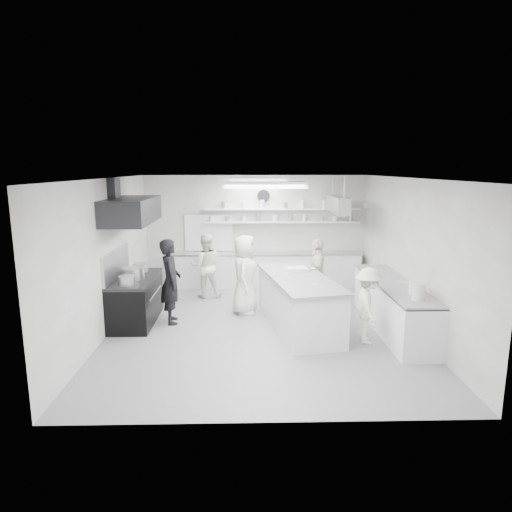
{
  "coord_description": "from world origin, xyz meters",
  "views": [
    {
      "loc": [
        -0.31,
        -8.69,
        3.21
      ],
      "look_at": [
        -0.07,
        0.6,
        1.36
      ],
      "focal_mm": 31.43,
      "sensor_mm": 36.0,
      "label": 1
    }
  ],
  "objects_px": {
    "right_counter": "(393,307)",
    "prep_island": "(298,303)",
    "stove": "(136,301)",
    "cook_back": "(206,266)",
    "cook_stove": "(171,281)",
    "back_counter": "(267,270)"
  },
  "relations": [
    {
      "from": "cook_back",
      "to": "cook_stove",
      "type": "bearing_deg",
      "value": 69.01
    },
    {
      "from": "right_counter",
      "to": "prep_island",
      "type": "xyz_separation_m",
      "value": [
        -1.88,
        0.17,
        0.04
      ]
    },
    {
      "from": "stove",
      "to": "back_counter",
      "type": "bearing_deg",
      "value": 43.99
    },
    {
      "from": "cook_stove",
      "to": "stove",
      "type": "bearing_deg",
      "value": 72.19
    },
    {
      "from": "prep_island",
      "to": "cook_back",
      "type": "distance_m",
      "value": 3.05
    },
    {
      "from": "cook_stove",
      "to": "prep_island",
      "type": "bearing_deg",
      "value": -110.58
    },
    {
      "from": "cook_back",
      "to": "back_counter",
      "type": "bearing_deg",
      "value": -151.86
    },
    {
      "from": "back_counter",
      "to": "cook_back",
      "type": "height_order",
      "value": "cook_back"
    },
    {
      "from": "prep_island",
      "to": "stove",
      "type": "bearing_deg",
      "value": 162.08
    },
    {
      "from": "prep_island",
      "to": "cook_stove",
      "type": "distance_m",
      "value": 2.67
    },
    {
      "from": "back_counter",
      "to": "prep_island",
      "type": "height_order",
      "value": "prep_island"
    },
    {
      "from": "back_counter",
      "to": "right_counter",
      "type": "relative_size",
      "value": 1.52
    },
    {
      "from": "stove",
      "to": "cook_back",
      "type": "xyz_separation_m",
      "value": [
        1.31,
        1.8,
        0.35
      ]
    },
    {
      "from": "back_counter",
      "to": "cook_back",
      "type": "distance_m",
      "value": 1.91
    },
    {
      "from": "prep_island",
      "to": "cook_stove",
      "type": "relative_size",
      "value": 1.55
    },
    {
      "from": "back_counter",
      "to": "cook_stove",
      "type": "bearing_deg",
      "value": -126.86
    },
    {
      "from": "right_counter",
      "to": "cook_back",
      "type": "distance_m",
      "value": 4.62
    },
    {
      "from": "stove",
      "to": "cook_back",
      "type": "height_order",
      "value": "cook_back"
    },
    {
      "from": "back_counter",
      "to": "cook_stove",
      "type": "xyz_separation_m",
      "value": [
        -2.15,
        -2.87,
        0.43
      ]
    },
    {
      "from": "prep_island",
      "to": "cook_stove",
      "type": "height_order",
      "value": "cook_stove"
    },
    {
      "from": "prep_island",
      "to": "cook_back",
      "type": "bearing_deg",
      "value": 122.04
    },
    {
      "from": "cook_stove",
      "to": "cook_back",
      "type": "height_order",
      "value": "cook_stove"
    }
  ]
}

